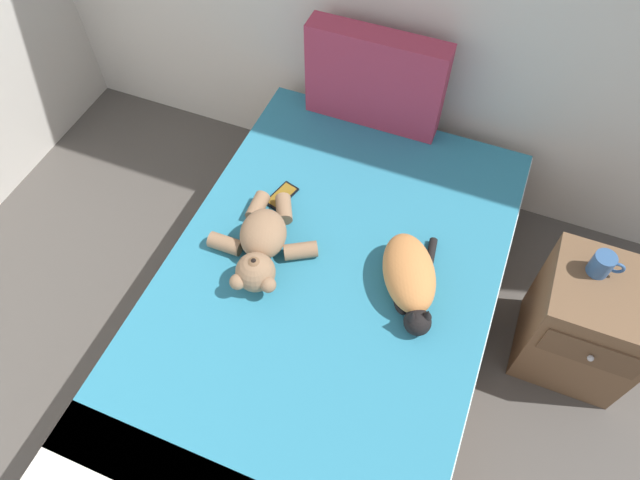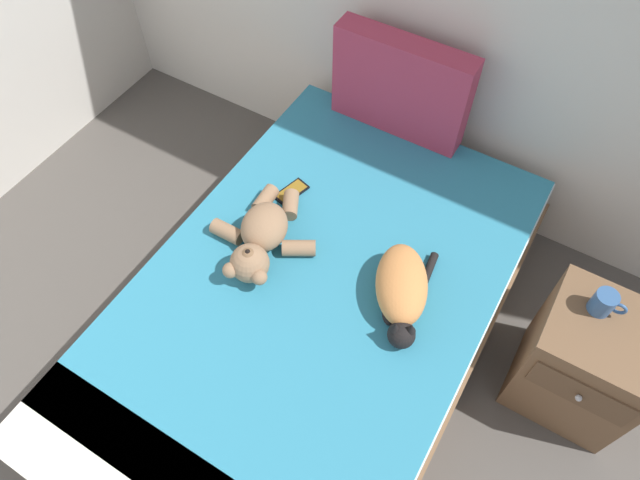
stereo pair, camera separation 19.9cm
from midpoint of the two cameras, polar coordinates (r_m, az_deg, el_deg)
bed at (r=2.36m, az=1.74°, el=-8.14°), size 1.29×2.06×0.47m
patterned_cushion at (r=2.58m, az=10.34°, el=14.71°), size 0.61×0.12×0.46m
cat at (r=2.11m, az=10.86°, el=-5.04°), size 0.32×0.44×0.15m
teddy_bear at (r=2.20m, az=-3.40°, el=0.06°), size 0.42×0.50×0.16m
cell_phone at (r=2.42m, az=-0.52°, el=4.70°), size 0.11×0.16×0.01m
nightstand at (r=2.50m, az=26.94°, el=-10.98°), size 0.42×0.42×0.55m
mug at (r=2.26m, az=28.83°, el=-5.69°), size 0.12×0.08×0.09m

